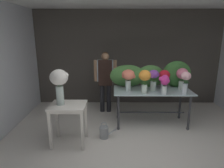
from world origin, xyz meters
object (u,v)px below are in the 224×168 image
(vase_coral_hydrangea, at_px, (128,77))
(vase_white_roses_tall, at_px, (59,82))
(vase_magenta_tulips, at_px, (165,83))
(vase_sunset_dahlias, at_px, (145,78))
(side_table_white, at_px, (68,111))
(vase_violet_lilies, at_px, (154,78))
(vase_crimson_anemones, at_px, (164,77))
(display_table_glass, at_px, (152,96))
(vase_rosy_stock, at_px, (182,76))
(watering_can, at_px, (104,132))
(vase_blush_peonies, at_px, (186,81))
(florist, at_px, (105,76))

(vase_coral_hydrangea, height_order, vase_white_roses_tall, vase_white_roses_tall)
(vase_magenta_tulips, xyz_separation_m, vase_coral_hydrangea, (-0.74, 0.23, 0.06))
(vase_magenta_tulips, height_order, vase_sunset_dahlias, vase_sunset_dahlias)
(side_table_white, distance_m, vase_violet_lilies, 1.95)
(vase_crimson_anemones, relative_size, vase_white_roses_tall, 0.67)
(display_table_glass, relative_size, vase_white_roses_tall, 2.63)
(vase_magenta_tulips, relative_size, vase_violet_lilies, 0.88)
(vase_rosy_stock, bearing_deg, vase_crimson_anemones, 176.42)
(vase_rosy_stock, bearing_deg, vase_white_roses_tall, -160.34)
(vase_sunset_dahlias, bearing_deg, watering_can, -154.59)
(vase_crimson_anemones, relative_size, vase_blush_peonies, 0.92)
(side_table_white, relative_size, florist, 0.50)
(vase_blush_peonies, height_order, watering_can, vase_blush_peonies)
(display_table_glass, xyz_separation_m, vase_rosy_stock, (0.66, 0.04, 0.46))
(vase_magenta_tulips, distance_m, vase_white_roses_tall, 2.11)
(florist, distance_m, vase_blush_peonies, 2.00)
(vase_violet_lilies, bearing_deg, vase_magenta_tulips, -55.97)
(vase_coral_hydrangea, distance_m, vase_white_roses_tall, 1.52)
(display_table_glass, distance_m, vase_coral_hydrangea, 0.72)
(display_table_glass, xyz_separation_m, vase_magenta_tulips, (0.19, -0.31, 0.39))
(vase_magenta_tulips, bearing_deg, vase_white_roses_tall, -164.96)
(vase_crimson_anemones, relative_size, watering_can, 1.26)
(vase_crimson_anemones, bearing_deg, display_table_glass, -166.53)
(display_table_glass, relative_size, vase_rosy_stock, 3.51)
(vase_magenta_tulips, bearing_deg, display_table_glass, 121.03)
(vase_violet_lilies, distance_m, vase_white_roses_tall, 2.03)
(vase_sunset_dahlias, relative_size, vase_blush_peonies, 1.05)
(vase_rosy_stock, relative_size, vase_blush_peonies, 1.02)
(side_table_white, bearing_deg, florist, 68.36)
(vase_magenta_tulips, distance_m, vase_blush_peonies, 0.43)
(vase_crimson_anemones, bearing_deg, watering_can, -151.50)
(florist, distance_m, vase_magenta_tulips, 1.65)
(vase_rosy_stock, distance_m, vase_crimson_anemones, 0.39)
(display_table_glass, relative_size, vase_magenta_tulips, 4.20)
(florist, relative_size, vase_blush_peonies, 3.32)
(side_table_white, distance_m, vase_rosy_stock, 2.58)
(vase_coral_hydrangea, bearing_deg, vase_rosy_stock, 5.61)
(side_table_white, height_order, vase_crimson_anemones, vase_crimson_anemones)
(florist, bearing_deg, vase_violet_lilies, -35.36)
(vase_magenta_tulips, bearing_deg, watering_can, -164.37)
(vase_violet_lilies, distance_m, watering_can, 1.57)
(vase_coral_hydrangea, bearing_deg, vase_blush_peonies, -11.65)
(display_table_glass, height_order, florist, florist)
(vase_blush_peonies, bearing_deg, florist, 148.26)
(side_table_white, height_order, watering_can, side_table_white)
(display_table_glass, relative_size, vase_sunset_dahlias, 3.43)
(side_table_white, bearing_deg, vase_violet_lilies, 25.17)
(vase_coral_hydrangea, bearing_deg, watering_can, -131.25)
(vase_sunset_dahlias, bearing_deg, florist, 131.17)
(vase_sunset_dahlias, bearing_deg, vase_crimson_anemones, 33.39)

